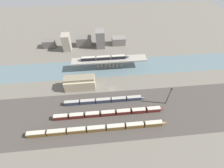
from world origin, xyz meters
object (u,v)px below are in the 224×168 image
object	(u,v)px
train_on_bridge	(105,58)
train_yard_near	(98,128)
train_yard_mid	(110,113)
train_yard_far	(105,100)
signal_tower	(169,96)
warehouse_building	(80,83)

from	to	relation	value
train_on_bridge	train_yard_near	bearing A→B (deg)	-97.90
train_on_bridge	train_yard_mid	world-z (taller)	train_on_bridge
train_on_bridge	train_yard_far	distance (m)	41.66
train_yard_mid	train_on_bridge	bearing A→B (deg)	89.67
train_yard_near	train_on_bridge	bearing A→B (deg)	82.10
train_yard_mid	signal_tower	xyz separation A→B (m)	(43.47, 5.82, 6.59)
train_yard_near	train_yard_far	xyz separation A→B (m)	(5.77, 22.82, -0.22)
train_on_bridge	signal_tower	xyz separation A→B (m)	(43.18, -46.18, -3.26)
train_on_bridge	signal_tower	size ratio (longest dim) A/B	2.60
train_yard_near	train_yard_mid	bearing A→B (deg)	52.83
signal_tower	train_yard_near	bearing A→B (deg)	-161.89
train_yard_near	train_yard_far	distance (m)	23.54
warehouse_building	signal_tower	xyz separation A→B (m)	(65.47, -22.91, 2.93)
train_on_bridge	signal_tower	bearing A→B (deg)	-46.93
train_yard_mid	train_yard_far	bearing A→B (deg)	103.02
train_yard_near	warehouse_building	bearing A→B (deg)	108.74
train_yard_far	signal_tower	world-z (taller)	signal_tower
train_yard_far	train_on_bridge	bearing A→B (deg)	85.76
train_yard_far	warehouse_building	size ratio (longest dim) A/B	2.56
train_yard_far	signal_tower	xyz separation A→B (m)	(46.17, -5.84, 6.70)
train_yard_far	signal_tower	bearing A→B (deg)	-7.20
warehouse_building	train_yard_near	bearing A→B (deg)	-71.26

